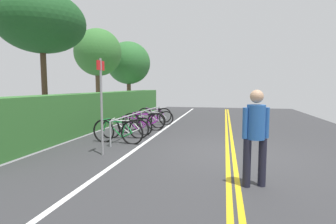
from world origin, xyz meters
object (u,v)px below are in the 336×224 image
(bicycle_5, at_px, (155,118))
(tree_mid, at_px, (42,23))
(bicycle_3, at_px, (144,122))
(tree_extra, at_px, (128,63))
(bicycle_0, at_px, (118,132))
(bicycle_6, at_px, (155,115))
(bicycle_4, at_px, (147,120))
(pedestrian, at_px, (256,131))
(bicycle_2, at_px, (134,125))
(bicycle_1, at_px, (125,129))
(sign_post_near, at_px, (101,98))
(tree_far_right, at_px, (98,53))
(bike_rack, at_px, (141,116))

(bicycle_5, xyz_separation_m, tree_mid, (-2.90, 3.58, 3.83))
(bicycle_3, height_order, tree_extra, tree_extra)
(bicycle_0, xyz_separation_m, bicycle_6, (4.93, 0.12, -0.01))
(bicycle_4, distance_m, pedestrian, 7.31)
(bicycle_2, distance_m, bicycle_3, 0.82)
(bicycle_3, xyz_separation_m, bicycle_4, (0.81, 0.10, -0.03))
(bicycle_1, bearing_deg, bicycle_3, -4.77)
(pedestrian, bearing_deg, bicycle_1, 46.95)
(bicycle_3, distance_m, tree_mid, 5.36)
(bicycle_2, distance_m, sign_post_near, 3.32)
(bicycle_2, relative_size, sign_post_near, 0.63)
(tree_mid, xyz_separation_m, tree_far_right, (4.79, 0.17, -0.52))
(bicycle_6, bearing_deg, tree_mid, 138.43)
(sign_post_near, bearing_deg, tree_mid, 54.53)
(bicycle_4, distance_m, tree_mid, 5.57)
(bicycle_3, height_order, sign_post_near, sign_post_near)
(sign_post_near, bearing_deg, bicycle_4, 2.44)
(bicycle_1, distance_m, bicycle_4, 2.50)
(sign_post_near, bearing_deg, tree_extra, 17.00)
(bike_rack, relative_size, bicycle_3, 3.45)
(bicycle_0, relative_size, sign_post_near, 0.71)
(bicycle_1, distance_m, bicycle_3, 1.70)
(bicycle_3, xyz_separation_m, bicycle_6, (2.45, 0.20, 0.00))
(bicycle_3, xyz_separation_m, pedestrian, (-5.35, -3.78, 0.65))
(bike_rack, xyz_separation_m, tree_extra, (6.72, 3.05, 2.75))
(bicycle_4, xyz_separation_m, tree_far_right, (2.66, 3.61, 3.30))
(bicycle_1, height_order, bicycle_2, bicycle_1)
(bicycle_4, height_order, tree_mid, tree_mid)
(bicycle_5, relative_size, pedestrian, 0.99)
(sign_post_near, bearing_deg, bicycle_5, 0.60)
(bicycle_4, bearing_deg, sign_post_near, -177.56)
(bicycle_4, relative_size, sign_post_near, 0.70)
(bike_rack, relative_size, bicycle_4, 3.43)
(bicycle_4, distance_m, sign_post_near, 4.86)
(bicycle_6, bearing_deg, bicycle_4, -176.56)
(pedestrian, bearing_deg, tree_extra, 29.86)
(bicycle_0, xyz_separation_m, pedestrian, (-2.87, -3.86, 0.64))
(tree_extra, bearing_deg, bicycle_1, -160.33)
(bicycle_5, height_order, tree_far_right, tree_far_right)
(bicycle_5, distance_m, tree_mid, 5.99)
(tree_extra, bearing_deg, bicycle_4, -152.68)
(bicycle_4, bearing_deg, bicycle_5, -10.47)
(bicycle_5, height_order, bicycle_6, bicycle_6)
(bicycle_4, height_order, bicycle_6, bicycle_6)
(tree_extra, bearing_deg, bicycle_2, -158.04)
(tree_far_right, bearing_deg, bike_rack, -134.00)
(tree_mid, bearing_deg, bicycle_6, -41.57)
(bicycle_3, distance_m, bicycle_6, 2.46)
(bicycle_2, relative_size, bicycle_5, 0.92)
(bicycle_4, bearing_deg, pedestrian, -147.82)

